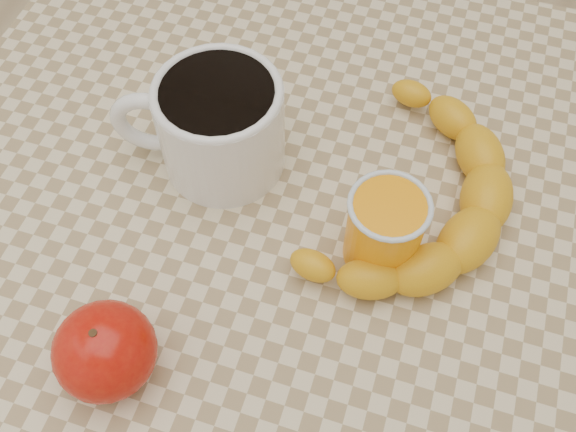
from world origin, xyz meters
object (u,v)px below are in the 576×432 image
(apple, at_px, (105,351))
(orange_juice_glass, at_px, (385,229))
(banana, at_px, (409,194))
(table, at_px, (288,268))
(coffee_mug, at_px, (217,123))

(apple, bearing_deg, orange_juice_glass, 43.17)
(banana, bearing_deg, apple, -110.46)
(table, height_order, banana, banana)
(coffee_mug, height_order, apple, coffee_mug)
(coffee_mug, relative_size, banana, 0.49)
(coffee_mug, distance_m, banana, 0.19)
(table, distance_m, banana, 0.16)
(table, height_order, apple, apple)
(orange_juice_glass, relative_size, apple, 0.89)
(coffee_mug, relative_size, apple, 1.91)
(coffee_mug, height_order, banana, coffee_mug)
(coffee_mug, distance_m, apple, 0.23)
(apple, bearing_deg, coffee_mug, 88.13)
(table, height_order, orange_juice_glass, orange_juice_glass)
(orange_juice_glass, bearing_deg, table, 179.40)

